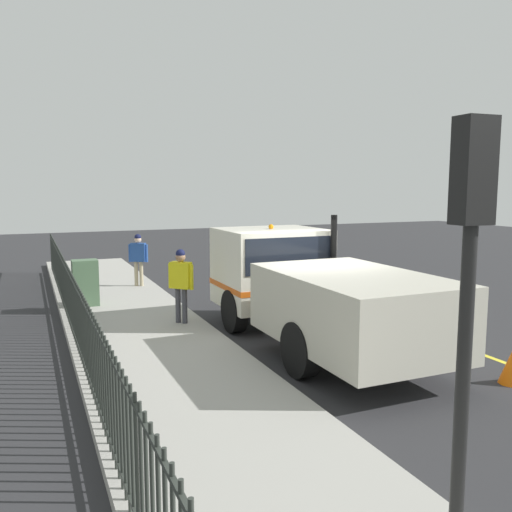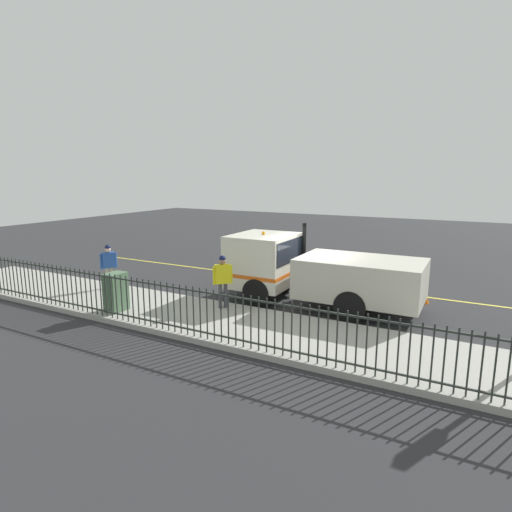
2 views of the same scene
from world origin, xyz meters
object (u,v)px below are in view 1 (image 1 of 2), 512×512
Objects in this scene: work_truck at (304,283)px; pedestrian_distant at (138,254)px; traffic_cone at (512,366)px; worker_standing at (181,278)px; traffic_light_near at (470,248)px; utility_cabinet at (85,283)px.

pedestrian_distant is (2.07, -6.90, -0.10)m from work_truck.
pedestrian_distant is 2.72× the size of traffic_cone.
work_truck reaches higher than worker_standing.
worker_standing is 4.96m from pedestrian_distant.
work_truck is at bearing 75.57° from traffic_light_near.
pedestrian_distant is 11.18m from traffic_cone.
utility_cabinet is (1.95, -11.02, -1.98)m from traffic_light_near.
pedestrian_distant reaches higher than utility_cabinet.
worker_standing is 1.04× the size of pedestrian_distant.
work_truck is 6.08m from utility_cabinet.
utility_cabinet is at bearing -53.98° from traffic_cone.
work_truck reaches higher than pedestrian_distant.
pedestrian_distant is at bearing 106.34° from work_truck.
utility_cabinet is at bearing -100.78° from pedestrian_distant.
work_truck is at bearing 1.06° from worker_standing.
worker_standing is at bearing -62.00° from pedestrian_distant.
traffic_light_near is 5.47m from traffic_cone.
work_truck reaches higher than utility_cabinet.
pedestrian_distant is 0.45× the size of traffic_light_near.
work_truck is 5.45× the size of utility_cabinet.
worker_standing is 0.47× the size of traffic_light_near.
traffic_light_near reaches higher than worker_standing.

